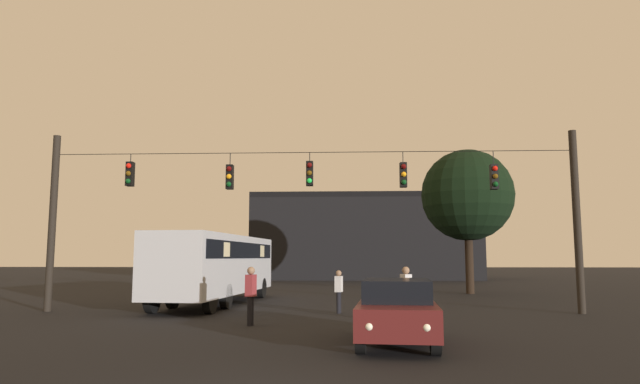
{
  "coord_description": "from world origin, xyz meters",
  "views": [
    {
      "loc": [
        1.35,
        -7.54,
        2.06
      ],
      "look_at": [
        0.25,
        17.1,
        4.99
      ],
      "focal_mm": 30.84,
      "sensor_mm": 36.0,
      "label": 1
    }
  ],
  "objects_px": {
    "tree_left_silhouette": "(467,195)",
    "car_near_right": "(397,310)",
    "city_bus": "(217,262)",
    "pedestrian_crossing_left": "(251,292)",
    "pedestrian_crossing_center": "(406,291)",
    "pedestrian_crossing_right": "(339,289)"
  },
  "relations": [
    {
      "from": "pedestrian_crossing_center",
      "to": "tree_left_silhouette",
      "type": "height_order",
      "value": "tree_left_silhouette"
    },
    {
      "from": "city_bus",
      "to": "car_near_right",
      "type": "height_order",
      "value": "city_bus"
    },
    {
      "from": "city_bus",
      "to": "pedestrian_crossing_left",
      "type": "height_order",
      "value": "city_bus"
    },
    {
      "from": "city_bus",
      "to": "pedestrian_crossing_right",
      "type": "distance_m",
      "value": 6.66
    },
    {
      "from": "pedestrian_crossing_left",
      "to": "car_near_right",
      "type": "bearing_deg",
      "value": -39.14
    },
    {
      "from": "pedestrian_crossing_left",
      "to": "pedestrian_crossing_right",
      "type": "relative_size",
      "value": 1.12
    },
    {
      "from": "tree_left_silhouette",
      "to": "car_near_right",
      "type": "bearing_deg",
      "value": -107.65
    },
    {
      "from": "pedestrian_crossing_center",
      "to": "tree_left_silhouette",
      "type": "xyz_separation_m",
      "value": [
        5.18,
        14.3,
        4.61
      ]
    },
    {
      "from": "city_bus",
      "to": "tree_left_silhouette",
      "type": "bearing_deg",
      "value": 30.59
    },
    {
      "from": "car_near_right",
      "to": "pedestrian_crossing_left",
      "type": "height_order",
      "value": "pedestrian_crossing_left"
    },
    {
      "from": "city_bus",
      "to": "pedestrian_crossing_center",
      "type": "bearing_deg",
      "value": -41.54
    },
    {
      "from": "pedestrian_crossing_left",
      "to": "pedestrian_crossing_center",
      "type": "bearing_deg",
      "value": 9.42
    },
    {
      "from": "car_near_right",
      "to": "pedestrian_crossing_right",
      "type": "relative_size",
      "value": 2.83
    },
    {
      "from": "car_near_right",
      "to": "pedestrian_crossing_left",
      "type": "xyz_separation_m",
      "value": [
        -4.11,
        3.35,
        0.21
      ]
    },
    {
      "from": "tree_left_silhouette",
      "to": "pedestrian_crossing_left",
      "type": "bearing_deg",
      "value": -123.47
    },
    {
      "from": "pedestrian_crossing_center",
      "to": "pedestrian_crossing_right",
      "type": "bearing_deg",
      "value": 125.32
    },
    {
      "from": "pedestrian_crossing_center",
      "to": "pedestrian_crossing_right",
      "type": "distance_m",
      "value": 3.73
    },
    {
      "from": "city_bus",
      "to": "tree_left_silhouette",
      "type": "height_order",
      "value": "tree_left_silhouette"
    },
    {
      "from": "car_near_right",
      "to": "pedestrian_crossing_right",
      "type": "bearing_deg",
      "value": 101.59
    },
    {
      "from": "pedestrian_crossing_left",
      "to": "tree_left_silhouette",
      "type": "xyz_separation_m",
      "value": [
        9.98,
        15.1,
        4.61
      ]
    },
    {
      "from": "pedestrian_crossing_center",
      "to": "pedestrian_crossing_right",
      "type": "height_order",
      "value": "pedestrian_crossing_center"
    },
    {
      "from": "pedestrian_crossing_right",
      "to": "tree_left_silhouette",
      "type": "relative_size",
      "value": 0.19
    }
  ]
}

